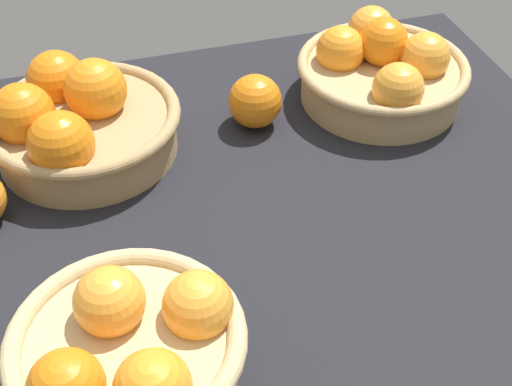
{
  "coord_description": "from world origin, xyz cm",
  "views": [
    {
      "loc": [
        20.45,
        61.08,
        60.83
      ],
      "look_at": [
        3.55,
        3.74,
        7.0
      ],
      "focal_mm": 49.15,
      "sensor_mm": 36.0,
      "label": 1
    }
  ],
  "objects_px": {
    "basket_near_right": "(77,122)",
    "basket_far_right": "(129,349)",
    "basket_near_left": "(382,70)",
    "loose_orange_back_gap": "(255,101)"
  },
  "relations": [
    {
      "from": "basket_near_right",
      "to": "basket_far_right",
      "type": "bearing_deg",
      "value": 91.68
    },
    {
      "from": "basket_near_right",
      "to": "basket_near_left",
      "type": "relative_size",
      "value": 1.03
    },
    {
      "from": "basket_far_right",
      "to": "loose_orange_back_gap",
      "type": "distance_m",
      "value": 0.42
    },
    {
      "from": "basket_near_left",
      "to": "basket_far_right",
      "type": "distance_m",
      "value": 0.55
    },
    {
      "from": "loose_orange_back_gap",
      "to": "basket_far_right",
      "type": "bearing_deg",
      "value": 57.72
    },
    {
      "from": "basket_near_right",
      "to": "basket_far_right",
      "type": "height_order",
      "value": "basket_near_right"
    },
    {
      "from": "basket_far_right",
      "to": "loose_orange_back_gap",
      "type": "height_order",
      "value": "basket_far_right"
    },
    {
      "from": "basket_near_left",
      "to": "basket_far_right",
      "type": "xyz_separation_m",
      "value": [
        0.42,
        0.37,
        -0.0
      ]
    },
    {
      "from": "basket_near_left",
      "to": "loose_orange_back_gap",
      "type": "distance_m",
      "value": 0.19
    },
    {
      "from": "basket_near_right",
      "to": "basket_near_left",
      "type": "distance_m",
      "value": 0.43
    }
  ]
}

